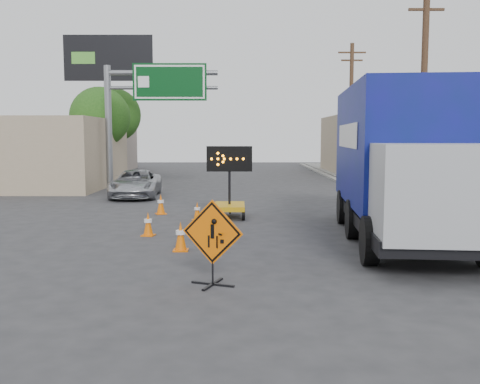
{
  "coord_description": "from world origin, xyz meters",
  "views": [
    {
      "loc": [
        0.73,
        -11.48,
        2.97
      ],
      "look_at": [
        0.72,
        2.17,
        1.54
      ],
      "focal_mm": 40.0,
      "sensor_mm": 36.0,
      "label": 1
    }
  ],
  "objects_px": {
    "arrow_board": "(229,201)",
    "box_truck": "(400,170)",
    "construction_sign": "(212,240)",
    "pickup_truck": "(136,184)"
  },
  "relations": [
    {
      "from": "construction_sign",
      "to": "pickup_truck",
      "type": "distance_m",
      "value": 16.25
    },
    {
      "from": "arrow_board",
      "to": "pickup_truck",
      "type": "height_order",
      "value": "arrow_board"
    },
    {
      "from": "pickup_truck",
      "to": "construction_sign",
      "type": "bearing_deg",
      "value": -77.3
    },
    {
      "from": "arrow_board",
      "to": "box_truck",
      "type": "distance_m",
      "value": 6.65
    },
    {
      "from": "construction_sign",
      "to": "arrow_board",
      "type": "height_order",
      "value": "arrow_board"
    },
    {
      "from": "arrow_board",
      "to": "box_truck",
      "type": "bearing_deg",
      "value": -40.43
    },
    {
      "from": "pickup_truck",
      "to": "arrow_board",
      "type": "bearing_deg",
      "value": -58.17
    },
    {
      "from": "arrow_board",
      "to": "box_truck",
      "type": "xyz_separation_m",
      "value": [
        4.96,
        -4.2,
        1.41
      ]
    },
    {
      "from": "construction_sign",
      "to": "pickup_truck",
      "type": "bearing_deg",
      "value": 127.32
    },
    {
      "from": "arrow_board",
      "to": "pickup_truck",
      "type": "xyz_separation_m",
      "value": [
        -4.73,
        6.64,
        0.07
      ]
    }
  ]
}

